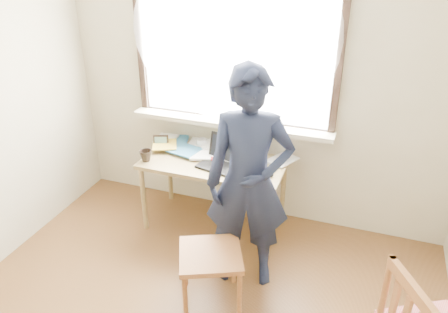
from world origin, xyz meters
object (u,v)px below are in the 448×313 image
(laptop, at_px, (223,159))
(mug_white, at_px, (202,144))
(desk, at_px, (214,168))
(mug_dark, at_px, (146,156))
(work_chair, at_px, (211,261))
(person, at_px, (249,182))

(laptop, distance_m, mug_white, 0.38)
(laptop, bearing_deg, mug_white, 139.40)
(desk, distance_m, mug_dark, 0.60)
(mug_white, relative_size, work_chair, 0.19)
(desk, xyz_separation_m, laptop, (0.09, -0.03, 0.13))
(desk, bearing_deg, laptop, -17.72)
(work_chair, bearing_deg, mug_white, 114.46)
(laptop, xyz_separation_m, mug_dark, (-0.66, -0.16, -0.01))
(desk, distance_m, work_chair, 0.98)
(mug_white, relative_size, mug_dark, 0.99)
(mug_dark, distance_m, work_chair, 1.18)
(desk, distance_m, person, 0.77)
(mug_dark, distance_m, person, 1.11)
(work_chair, bearing_deg, desk, 109.22)
(laptop, bearing_deg, mug_dark, -166.31)
(laptop, distance_m, work_chair, 0.97)
(laptop, bearing_deg, desk, 162.28)
(mug_dark, bearing_deg, laptop, 13.69)
(mug_dark, bearing_deg, desk, 18.71)
(work_chair, relative_size, person, 0.33)
(desk, distance_m, laptop, 0.16)
(laptop, relative_size, mug_white, 3.73)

